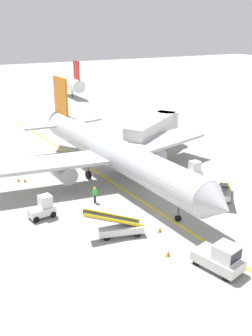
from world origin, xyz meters
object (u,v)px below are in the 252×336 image
at_px(safety_cone_wingtip_left, 160,230).
at_px(safety_cone_wingtip_right, 168,254).
at_px(safety_cone_nose_right, 25,180).
at_px(pushback_tug, 221,258).
at_px(ground_crew_marshaller, 95,194).
at_px(belt_loader_forward_hold, 119,227).
at_px(belt_loader_aft_hold, 223,190).
at_px(safety_cone_nose_left, 19,180).
at_px(baggage_tug_by_cargo_door, 193,171).
at_px(baggage_tug_near_wing, 43,208).
at_px(airliner, 111,151).
at_px(jet_bridge, 156,127).

bearing_deg(safety_cone_wingtip_left, safety_cone_wingtip_right, -112.86).
relative_size(safety_cone_nose_right, safety_cone_wingtip_left, 1.00).
height_order(pushback_tug, ground_crew_marshaller, pushback_tug).
height_order(belt_loader_forward_hold, safety_cone_wingtip_left, belt_loader_forward_hold).
bearing_deg(safety_cone_wingtip_left, ground_crew_marshaller, 107.53).
xyz_separation_m(belt_loader_aft_hold, safety_cone_nose_left, (-17.58, 14.22, -0.56)).
bearing_deg(baggage_tug_by_cargo_door, safety_cone_nose_right, 154.57).
bearing_deg(safety_cone_wingtip_right, ground_crew_marshaller, 95.46).
relative_size(baggage_tug_near_wing, belt_loader_aft_hold, 0.57).
distance_m(pushback_tug, belt_loader_aft_hold, 13.03).
bearing_deg(safety_cone_wingtip_left, baggage_tug_by_cargo_door, 40.64).
bearing_deg(baggage_tug_near_wing, airliner, 29.59).
xyz_separation_m(jet_bridge, safety_cone_wingtip_right, (-13.15, -22.78, -3.32)).
relative_size(belt_loader_aft_hold, safety_cone_nose_left, 10.23).
relative_size(baggage_tug_near_wing, safety_cone_wingtip_right, 5.81).
bearing_deg(belt_loader_aft_hold, safety_cone_wingtip_left, -162.85).
bearing_deg(airliner, belt_loader_aft_hold, -51.41).
bearing_deg(ground_crew_marshaller, safety_cone_nose_right, 118.81).
bearing_deg(safety_cone_nose_right, pushback_tug, -70.67).
height_order(pushback_tug, baggage_tug_by_cargo_door, pushback_tug).
relative_size(jet_bridge, safety_cone_wingtip_right, 27.14).
distance_m(jet_bridge, belt_loader_aft_hold, 16.74).
bearing_deg(safety_cone_nose_left, ground_crew_marshaller, -59.57).
bearing_deg(safety_cone_wingtip_left, safety_cone_nose_right, 113.63).
relative_size(pushback_tug, baggage_tug_by_cargo_door, 1.64).
bearing_deg(safety_cone_nose_left, pushback_tug, -69.74).
bearing_deg(ground_crew_marshaller, baggage_tug_near_wing, -174.05).
relative_size(pushback_tug, baggage_tug_near_wing, 1.55).
height_order(baggage_tug_near_wing, belt_loader_aft_hold, belt_loader_aft_hold).
bearing_deg(baggage_tug_by_cargo_door, airliner, 151.64).
relative_size(ground_crew_marshaller, safety_cone_nose_left, 3.86).
distance_m(baggage_tug_near_wing, safety_cone_nose_right, 9.31).
bearing_deg(baggage_tug_near_wing, jet_bridge, 31.16).
height_order(airliner, safety_cone_wingtip_left, airliner).
bearing_deg(safety_cone_nose_right, airliner, -22.63).
relative_size(belt_loader_forward_hold, safety_cone_nose_right, 11.72).
bearing_deg(airliner, safety_cone_wingtip_right, -100.86).
height_order(belt_loader_aft_hold, safety_cone_nose_left, belt_loader_aft_hold).
xyz_separation_m(baggage_tug_near_wing, belt_loader_forward_hold, (4.69, -6.22, -0.15)).
relative_size(belt_loader_aft_hold, ground_crew_marshaller, 2.65).
xyz_separation_m(belt_loader_forward_hold, safety_cone_nose_left, (-4.62, 15.97, -0.56)).
relative_size(pushback_tug, ground_crew_marshaller, 2.33).
xyz_separation_m(baggage_tug_by_cargo_door, safety_cone_wingtip_right, (-11.36, -11.93, -0.71)).
relative_size(baggage_tug_by_cargo_door, ground_crew_marshaller, 1.42).
bearing_deg(safety_cone_nose_left, safety_cone_wingtip_left, -65.26).
bearing_deg(baggage_tug_near_wing, belt_loader_aft_hold, -14.22).
bearing_deg(safety_cone_nose_left, safety_cone_wingtip_right, -72.54).
distance_m(safety_cone_nose_right, safety_cone_wingtip_right, 20.97).
relative_size(safety_cone_nose_left, safety_cone_nose_right, 1.00).
bearing_deg(safety_cone_nose_left, baggage_tug_near_wing, -90.38).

